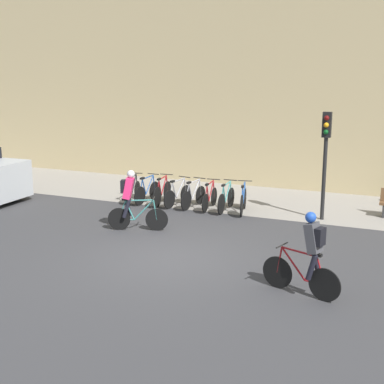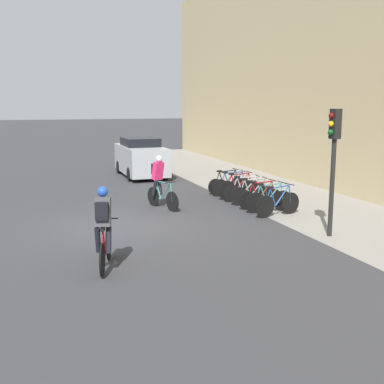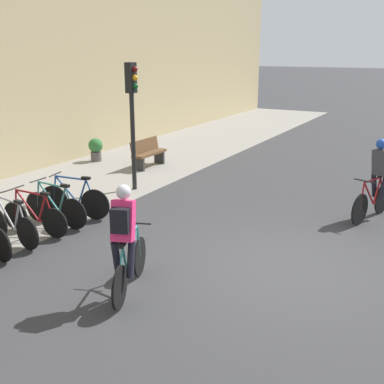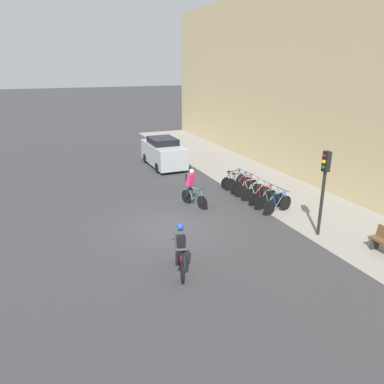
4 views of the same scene
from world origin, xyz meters
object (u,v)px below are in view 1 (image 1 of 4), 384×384
(parked_bike_6, at_px, (226,199))
(parked_bike_0, at_px, (133,190))
(parked_bike_4, at_px, (193,196))
(parked_bike_1, at_px, (147,191))
(cyclist_pink, at_px, (131,198))
(parked_bike_2, at_px, (162,192))
(cyclist_grey, at_px, (309,252))
(parked_bike_3, at_px, (178,195))
(parked_bike_7, at_px, (243,200))
(traffic_light_pole, at_px, (326,146))
(parked_bike_5, at_px, (210,198))

(parked_bike_6, bearing_deg, parked_bike_0, -179.98)
(parked_bike_6, bearing_deg, parked_bike_4, 180.00)
(parked_bike_1, bearing_deg, cyclist_pink, -70.05)
(cyclist_pink, relative_size, parked_bike_2, 1.04)
(parked_bike_1, height_order, parked_bike_6, parked_bike_6)
(parked_bike_2, height_order, parked_bike_6, parked_bike_2)
(parked_bike_2, bearing_deg, cyclist_grey, -43.58)
(cyclist_grey, height_order, parked_bike_4, cyclist_grey)
(parked_bike_1, relative_size, parked_bike_3, 1.01)
(cyclist_pink, height_order, parked_bike_0, cyclist_pink)
(parked_bike_7, height_order, traffic_light_pole, traffic_light_pole)
(cyclist_pink, distance_m, parked_bike_3, 3.22)
(cyclist_grey, xyz_separation_m, parked_bike_3, (-5.59, 5.88, -0.56))
(parked_bike_7, bearing_deg, parked_bike_1, 180.00)
(parked_bike_7, bearing_deg, parked_bike_6, -179.97)
(parked_bike_2, distance_m, parked_bike_6, 2.34)
(cyclist_pink, xyz_separation_m, parked_bike_5, (1.19, 3.17, -0.56))
(parked_bike_2, distance_m, parked_bike_3, 0.58)
(traffic_light_pole, bearing_deg, parked_bike_4, -178.08)
(parked_bike_0, distance_m, parked_bike_3, 1.75)
(parked_bike_5, distance_m, traffic_light_pole, 4.16)
(parked_bike_1, distance_m, parked_bike_6, 2.93)
(parked_bike_2, xyz_separation_m, parked_bike_7, (2.93, -0.00, -0.00))
(parked_bike_2, relative_size, parked_bike_6, 1.01)
(parked_bike_7, bearing_deg, cyclist_pink, -126.73)
(parked_bike_1, bearing_deg, traffic_light_pole, 1.35)
(parked_bike_2, relative_size, parked_bike_3, 1.05)
(parked_bike_3, xyz_separation_m, parked_bike_6, (1.76, 0.00, 0.01))
(cyclist_pink, xyz_separation_m, parked_bike_2, (-0.56, 3.17, -0.53))
(cyclist_pink, bearing_deg, cyclist_grey, -25.75)
(cyclist_pink, relative_size, traffic_light_pole, 0.53)
(parked_bike_5, xyz_separation_m, parked_bike_7, (1.17, 0.00, 0.02))
(parked_bike_3, xyz_separation_m, parked_bike_7, (2.35, 0.00, 0.02))
(cyclist_pink, bearing_deg, traffic_light_pole, 34.19)
(parked_bike_5, bearing_deg, parked_bike_7, 0.06)
(parked_bike_7, bearing_deg, parked_bike_2, 179.99)
(parked_bike_4, height_order, parked_bike_7, parked_bike_7)
(cyclist_pink, bearing_deg, parked_bike_0, 118.68)
(parked_bike_3, xyz_separation_m, traffic_light_pole, (4.86, 0.14, 1.93))
(cyclist_grey, height_order, parked_bike_3, cyclist_grey)
(parked_bike_4, bearing_deg, parked_bike_3, -179.95)
(cyclist_pink, xyz_separation_m, parked_bike_7, (2.37, 3.17, -0.54))
(parked_bike_5, height_order, traffic_light_pole, traffic_light_pole)
(parked_bike_2, xyz_separation_m, parked_bike_6, (2.34, -0.00, -0.01))
(cyclist_grey, bearing_deg, parked_bike_6, 123.12)
(parked_bike_2, height_order, parked_bike_7, parked_bike_2)
(parked_bike_1, relative_size, parked_bike_5, 0.99)
(parked_bike_3, bearing_deg, cyclist_pink, -90.36)
(parked_bike_1, xyz_separation_m, parked_bike_7, (3.52, -0.00, 0.01))
(traffic_light_pole, bearing_deg, parked_bike_2, -178.50)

